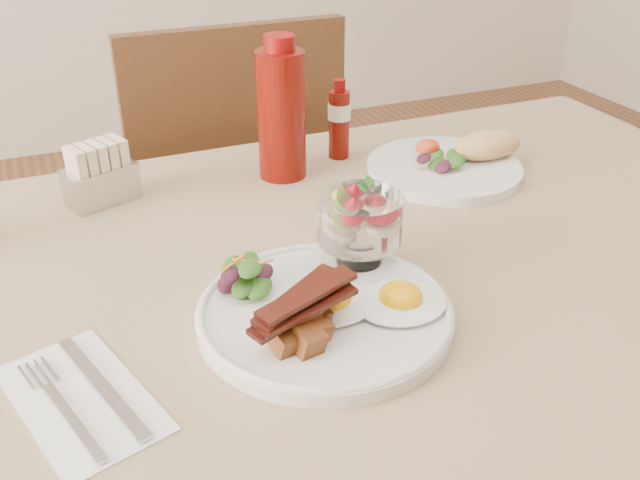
{
  "coord_description": "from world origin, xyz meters",
  "views": [
    {
      "loc": [
        -0.35,
        -0.67,
        1.21
      ],
      "look_at": [
        -0.08,
        -0.03,
        0.82
      ],
      "focal_mm": 40.0,
      "sensor_mm": 36.0,
      "label": 1
    }
  ],
  "objects_px": {
    "chair_far": "(228,206)",
    "ketchup_bottle": "(281,113)",
    "main_plate": "(325,315)",
    "sugar_caddy": "(100,176)",
    "hot_sauce_bottle": "(339,120)",
    "table": "(367,321)",
    "second_plate": "(455,162)",
    "fruit_cup": "(360,219)"
  },
  "relations": [
    {
      "from": "fruit_cup",
      "to": "chair_far",
      "type": "bearing_deg",
      "value": 88.17
    },
    {
      "from": "ketchup_bottle",
      "to": "hot_sauce_bottle",
      "type": "distance_m",
      "value": 0.12
    },
    {
      "from": "fruit_cup",
      "to": "sugar_caddy",
      "type": "distance_m",
      "value": 0.41
    },
    {
      "from": "chair_far",
      "to": "fruit_cup",
      "type": "height_order",
      "value": "chair_far"
    },
    {
      "from": "fruit_cup",
      "to": "hot_sauce_bottle",
      "type": "distance_m",
      "value": 0.36
    },
    {
      "from": "fruit_cup",
      "to": "second_plate",
      "type": "relative_size",
      "value": 0.39
    },
    {
      "from": "ketchup_bottle",
      "to": "chair_far",
      "type": "bearing_deg",
      "value": 89.13
    },
    {
      "from": "table",
      "to": "sugar_caddy",
      "type": "distance_m",
      "value": 0.43
    },
    {
      "from": "fruit_cup",
      "to": "second_plate",
      "type": "height_order",
      "value": "fruit_cup"
    },
    {
      "from": "main_plate",
      "to": "hot_sauce_bottle",
      "type": "xyz_separation_m",
      "value": [
        0.2,
        0.42,
        0.06
      ]
    },
    {
      "from": "main_plate",
      "to": "ketchup_bottle",
      "type": "height_order",
      "value": "ketchup_bottle"
    },
    {
      "from": "main_plate",
      "to": "ketchup_bottle",
      "type": "relative_size",
      "value": 1.29
    },
    {
      "from": "table",
      "to": "chair_far",
      "type": "relative_size",
      "value": 1.43
    },
    {
      "from": "sugar_caddy",
      "to": "second_plate",
      "type": "bearing_deg",
      "value": -31.43
    },
    {
      "from": "second_plate",
      "to": "ketchup_bottle",
      "type": "relative_size",
      "value": 1.22
    },
    {
      "from": "chair_far",
      "to": "hot_sauce_bottle",
      "type": "relative_size",
      "value": 7.11
    },
    {
      "from": "table",
      "to": "sugar_caddy",
      "type": "xyz_separation_m",
      "value": [
        -0.28,
        0.31,
        0.13
      ]
    },
    {
      "from": "chair_far",
      "to": "fruit_cup",
      "type": "xyz_separation_m",
      "value": [
        -0.02,
        -0.68,
        0.3
      ]
    },
    {
      "from": "main_plate",
      "to": "second_plate",
      "type": "height_order",
      "value": "second_plate"
    },
    {
      "from": "chair_far",
      "to": "sugar_caddy",
      "type": "distance_m",
      "value": 0.52
    },
    {
      "from": "chair_far",
      "to": "sugar_caddy",
      "type": "xyz_separation_m",
      "value": [
        -0.28,
        -0.36,
        0.27
      ]
    },
    {
      "from": "second_plate",
      "to": "hot_sauce_bottle",
      "type": "relative_size",
      "value": 2.02
    },
    {
      "from": "fruit_cup",
      "to": "ketchup_bottle",
      "type": "distance_m",
      "value": 0.31
    },
    {
      "from": "second_plate",
      "to": "sugar_caddy",
      "type": "bearing_deg",
      "value": 168.63
    },
    {
      "from": "second_plate",
      "to": "sugar_caddy",
      "type": "distance_m",
      "value": 0.54
    },
    {
      "from": "fruit_cup",
      "to": "second_plate",
      "type": "distance_m",
      "value": 0.35
    },
    {
      "from": "main_plate",
      "to": "sugar_caddy",
      "type": "height_order",
      "value": "sugar_caddy"
    },
    {
      "from": "chair_far",
      "to": "ketchup_bottle",
      "type": "distance_m",
      "value": 0.5
    },
    {
      "from": "table",
      "to": "ketchup_bottle",
      "type": "height_order",
      "value": "ketchup_bottle"
    },
    {
      "from": "hot_sauce_bottle",
      "to": "sugar_caddy",
      "type": "bearing_deg",
      "value": -177.19
    },
    {
      "from": "table",
      "to": "fruit_cup",
      "type": "bearing_deg",
      "value": -149.69
    },
    {
      "from": "chair_far",
      "to": "ketchup_bottle",
      "type": "bearing_deg",
      "value": -90.87
    },
    {
      "from": "hot_sauce_bottle",
      "to": "sugar_caddy",
      "type": "relative_size",
      "value": 1.18
    },
    {
      "from": "second_plate",
      "to": "sugar_caddy",
      "type": "height_order",
      "value": "sugar_caddy"
    },
    {
      "from": "ketchup_bottle",
      "to": "hot_sauce_bottle",
      "type": "relative_size",
      "value": 1.66
    },
    {
      "from": "main_plate",
      "to": "sugar_caddy",
      "type": "xyz_separation_m",
      "value": [
        -0.18,
        0.4,
        0.03
      ]
    },
    {
      "from": "main_plate",
      "to": "chair_far",
      "type": "bearing_deg",
      "value": 82.48
    },
    {
      "from": "table",
      "to": "sugar_caddy",
      "type": "bearing_deg",
      "value": 132.14
    },
    {
      "from": "chair_far",
      "to": "second_plate",
      "type": "height_order",
      "value": "chair_far"
    },
    {
      "from": "chair_far",
      "to": "ketchup_bottle",
      "type": "relative_size",
      "value": 4.27
    },
    {
      "from": "hot_sauce_bottle",
      "to": "fruit_cup",
      "type": "bearing_deg",
      "value": -110.52
    },
    {
      "from": "table",
      "to": "main_plate",
      "type": "xyz_separation_m",
      "value": [
        -0.1,
        -0.09,
        0.1
      ]
    }
  ]
}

